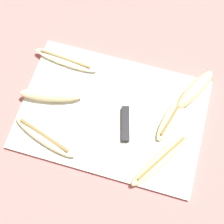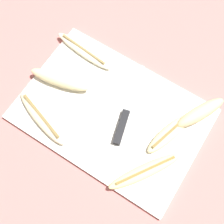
# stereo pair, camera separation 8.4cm
# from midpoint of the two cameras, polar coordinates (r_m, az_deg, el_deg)

# --- Properties ---
(ground_plane) EXTENTS (4.00, 4.00, 0.00)m
(ground_plane) POSITION_cam_midpoint_polar(r_m,az_deg,el_deg) (0.86, -2.77, -0.88)
(ground_plane) COLOR #B76B66
(cutting_board) EXTENTS (0.50, 0.34, 0.01)m
(cutting_board) POSITION_cam_midpoint_polar(r_m,az_deg,el_deg) (0.86, -2.79, -0.75)
(cutting_board) COLOR white
(cutting_board) RESTS_ON ground_plane
(knife) EXTENTS (0.09, 0.24, 0.02)m
(knife) POSITION_cam_midpoint_polar(r_m,az_deg,el_deg) (0.84, -0.35, -0.85)
(knife) COLOR black
(knife) RESTS_ON cutting_board
(banana_bright_far) EXTENTS (0.20, 0.05, 0.02)m
(banana_bright_far) POSITION_cam_midpoint_polar(r_m,az_deg,el_deg) (0.93, -11.06, 8.94)
(banana_bright_far) COLOR beige
(banana_bright_far) RESTS_ON cutting_board
(banana_ripe_center) EXTENTS (0.08, 0.16, 0.02)m
(banana_ripe_center) POSITION_cam_midpoint_polar(r_m,az_deg,el_deg) (0.84, 8.15, -1.31)
(banana_ripe_center) COLOR beige
(banana_ripe_center) RESTS_ON cutting_board
(banana_soft_right) EXTENTS (0.18, 0.08, 0.03)m
(banana_soft_right) POSITION_cam_midpoint_polar(r_m,az_deg,el_deg) (0.88, -13.89, 2.55)
(banana_soft_right) COLOR beige
(banana_soft_right) RESTS_ON cutting_board
(banana_golden_short) EXTENTS (0.14, 0.19, 0.02)m
(banana_golden_short) POSITION_cam_midpoint_polar(r_m,az_deg,el_deg) (0.81, 6.07, -8.94)
(banana_golden_short) COLOR #EDD689
(banana_golden_short) RESTS_ON cutting_board
(banana_cream_curved) EXTENTS (0.20, 0.10, 0.02)m
(banana_cream_curved) POSITION_cam_midpoint_polar(r_m,az_deg,el_deg) (0.85, -14.93, -4.71)
(banana_cream_curved) COLOR beige
(banana_cream_curved) RESTS_ON cutting_board
(banana_mellow_near) EXTENTS (0.10, 0.15, 0.04)m
(banana_mellow_near) POSITION_cam_midpoint_polar(r_m,az_deg,el_deg) (0.88, 12.32, 3.67)
(banana_mellow_near) COLOR beige
(banana_mellow_near) RESTS_ON cutting_board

